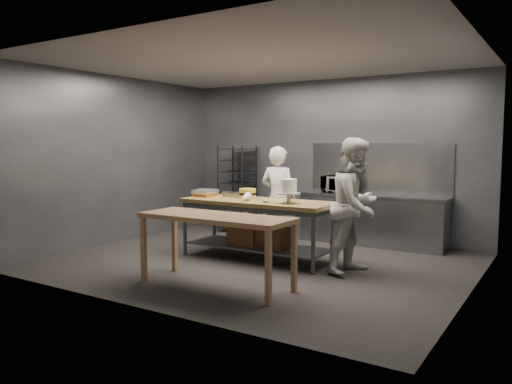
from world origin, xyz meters
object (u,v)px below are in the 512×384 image
chef_behind (278,198)px  layer_cake (248,194)px  frosted_cake_stand (289,188)px  near_counter (216,222)px  chef_right (356,206)px  microwave (338,184)px  work_table (258,222)px  speed_rack (237,189)px

chef_behind → layer_cake: 0.73m
frosted_cake_stand → layer_cake: 0.89m
near_counter → chef_right: 2.01m
chef_behind → near_counter: bearing=99.4°
near_counter → chef_right: chef_right is taller
near_counter → frosted_cake_stand: size_ratio=5.61×
microwave → frosted_cake_stand: size_ratio=1.52×
near_counter → microwave: microwave is taller
work_table → chef_behind: chef_behind is taller
speed_rack → chef_behind: bearing=-35.1°
frosted_cake_stand → chef_right: bearing=9.6°
work_table → chef_right: chef_right is taller
chef_right → frosted_cake_stand: chef_right is taller
speed_rack → chef_right: chef_right is taller
chef_behind → chef_right: (1.67, -0.75, 0.06)m
chef_right → frosted_cake_stand: size_ratio=5.24×
near_counter → chef_right: size_ratio=1.07×
speed_rack → work_table: bearing=-48.4°
near_counter → chef_right: (1.23, 1.59, 0.12)m
chef_behind → layer_cake: chef_behind is taller
frosted_cake_stand → layer_cake: frosted_cake_stand is taller
work_table → microwave: size_ratio=4.43×
speed_rack → frosted_cake_stand: speed_rack is taller
chef_right → microwave: (-1.11, 1.97, 0.12)m
work_table → chef_behind: (-0.09, 0.78, 0.30)m
speed_rack → frosted_cake_stand: bearing=-41.5°
near_counter → microwave: size_ratio=3.69×
chef_behind → chef_right: size_ratio=0.94×
near_counter → chef_behind: size_ratio=1.14×
microwave → layer_cake: bearing=-110.4°
chef_behind → layer_cake: (-0.16, -0.70, 0.13)m
chef_right → layer_cake: bearing=99.2°
chef_behind → microwave: bearing=-115.8°
microwave → layer_cake: microwave is taller
work_table → speed_rack: bearing=131.6°
layer_cake → chef_right: bearing=-1.4°
chef_right → microwave: 2.26m
speed_rack → near_counter: bearing=-59.3°
speed_rack → chef_right: size_ratio=0.94×
work_table → microwave: bearing=76.7°
microwave → layer_cake: size_ratio=2.06×
near_counter → frosted_cake_stand: bearing=79.7°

